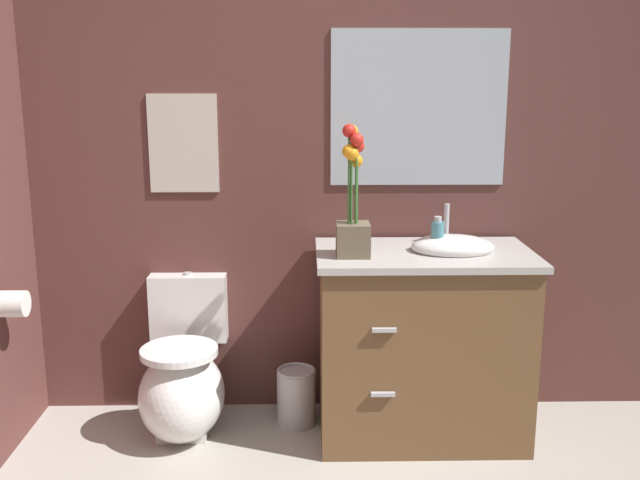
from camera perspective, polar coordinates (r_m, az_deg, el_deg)
The scene contains 9 objects.
wall_back at distance 3.42m, azimuth 5.43°, elevation 6.88°, with size 4.56×0.05×2.50m, color brown.
toilet at distance 3.42m, azimuth -10.63°, elevation -10.82°, with size 0.38×0.59×0.69m.
vanity_cabinet at distance 3.31m, azimuth 8.00°, elevation -7.85°, with size 0.94×0.56×1.03m.
flower_vase at distance 3.04m, azimuth 2.60°, elevation 2.36°, with size 0.14×0.14×0.55m.
soap_bottle at distance 3.18m, azimuth 9.15°, elevation 0.31°, with size 0.06×0.06×0.15m.
trash_bin at distance 3.48m, azimuth -1.85°, elevation -12.10°, with size 0.18×0.18×0.27m.
wall_poster at distance 3.41m, azimuth -10.62°, elevation 7.41°, with size 0.31×0.01×0.45m, color beige.
wall_mirror at distance 3.39m, azimuth 7.71°, elevation 10.16°, with size 0.80×0.01×0.70m, color #B2BCC6.
toilet_paper_roll at distance 3.26m, azimuth -22.84°, elevation -4.61°, with size 0.11×0.11×0.11m, color white.
Camera 1 is at (-0.19, -1.63, 1.60)m, focal length 41.00 mm.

